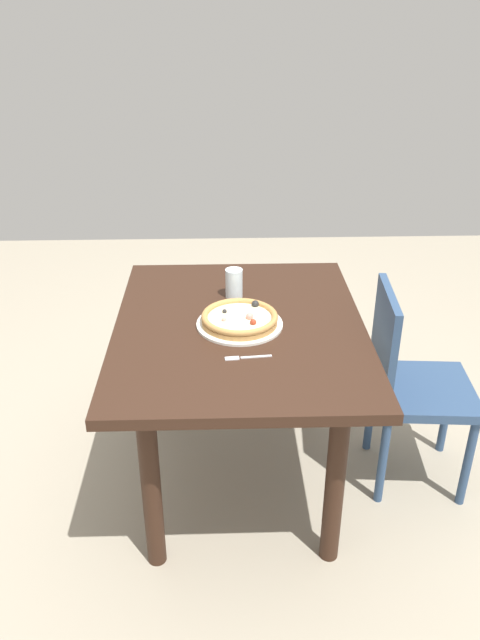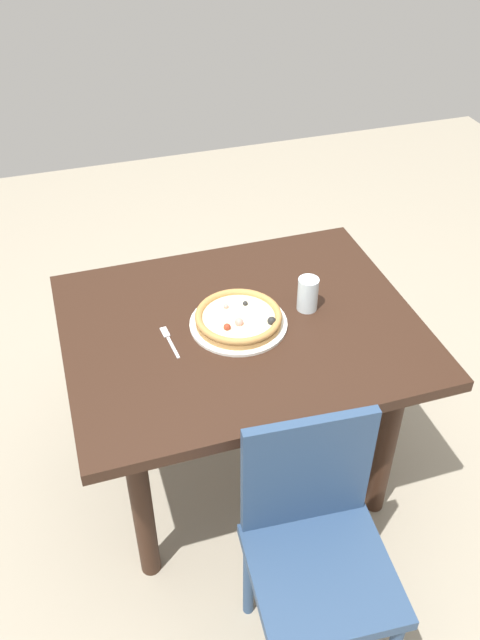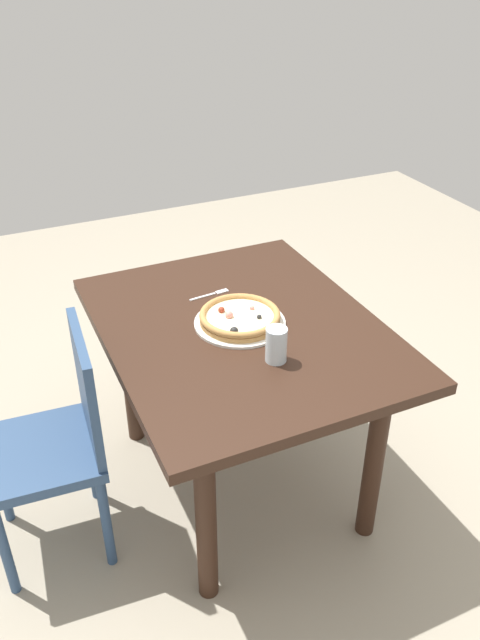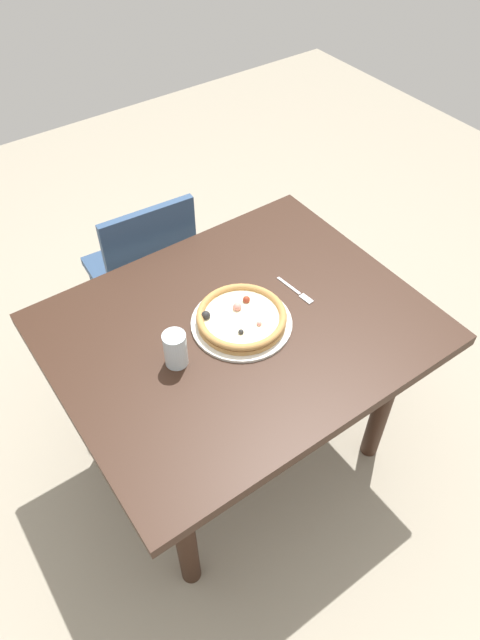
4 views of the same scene
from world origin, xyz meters
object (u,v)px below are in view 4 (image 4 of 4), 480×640
dining_table (239,347)px  fork (297,292)px  pizza (241,317)px  chair_near (145,272)px  plate (241,322)px  drinking_glass (175,349)px

dining_table → fork: 0.27m
dining_table → pizza: pizza is taller
chair_near → dining_table: bearing=-85.4°
chair_near → fork: chair_near is taller
plate → fork: bearing=-178.8°
plate → dining_table: bearing=18.8°
fork → dining_table: bearing=-93.7°
chair_near → plate: bearing=-84.6°
fork → pizza: bearing=-94.6°
chair_near → fork: bearing=-65.3°
fork → chair_near: bearing=-165.1°
chair_near → fork: 0.78m
fork → plate: bearing=-94.4°
dining_table → pizza: size_ratio=4.07×
dining_table → plate: 0.11m
plate → pizza: 0.03m
fork → drinking_glass: size_ratio=1.36×
chair_near → pizza: 0.75m
plate → pizza: (0.00, -0.00, 0.03)m
dining_table → plate: bearing=-161.2°
chair_near → pizza: size_ratio=3.02×
plate → pizza: pizza is taller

